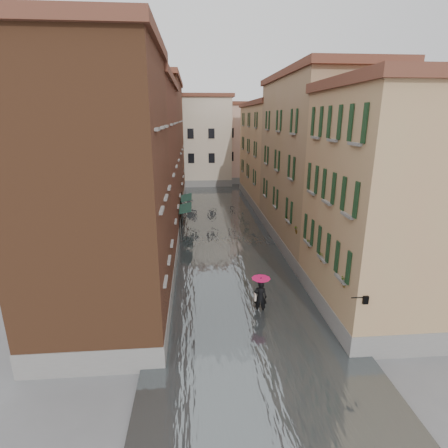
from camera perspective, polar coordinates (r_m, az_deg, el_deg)
name	(u,v)px	position (r m, az deg, el deg)	size (l,w,h in m)	color
ground	(241,297)	(21.15, 2.78, -11.87)	(120.00, 120.00, 0.00)	#5F6062
floodwater	(223,229)	(33.04, -0.16, -0.81)	(10.00, 60.00, 0.20)	#4C5354
building_left_near	(100,200)	(17.35, -19.59, 3.66)	(6.00, 8.00, 13.00)	brown
building_left_mid	(137,171)	(27.99, -14.07, 8.37)	(6.00, 14.00, 12.50)	#5E2D1D
building_left_far	(156,146)	(42.70, -11.05, 12.39)	(6.00, 16.00, 14.00)	brown
building_right_near	(385,209)	(19.46, 24.77, 2.17)	(6.00, 8.00, 11.50)	tan
building_right_mid	(314,166)	(29.21, 14.50, 9.18)	(6.00, 14.00, 13.00)	#95755A
building_right_far	(273,156)	(43.64, 7.99, 10.98)	(6.00, 16.00, 11.50)	tan
building_end_cream	(191,142)	(56.47, -5.41, 13.16)	(12.00, 9.00, 13.00)	beige
building_end_pink	(246,144)	(59.12, 3.60, 12.89)	(10.00, 9.00, 12.00)	#CDA090
awning_near	(185,209)	(31.10, -6.39, 2.50)	(1.09, 3.30, 2.80)	#173428
awning_far	(186,198)	(35.17, -6.24, 4.19)	(1.09, 3.15, 2.80)	#173428
wall_lantern	(365,299)	(15.87, 21.98, -11.33)	(0.71, 0.22, 0.35)	black
window_planters	(311,237)	(21.00, 14.00, -2.13)	(0.59, 10.85, 0.84)	brown
pedestrian_main	(260,292)	(19.14, 5.98, -10.97)	(1.01, 1.01, 2.06)	black
pedestrian_far	(189,202)	(40.53, -5.67, 3.66)	(0.89, 0.69, 1.84)	black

